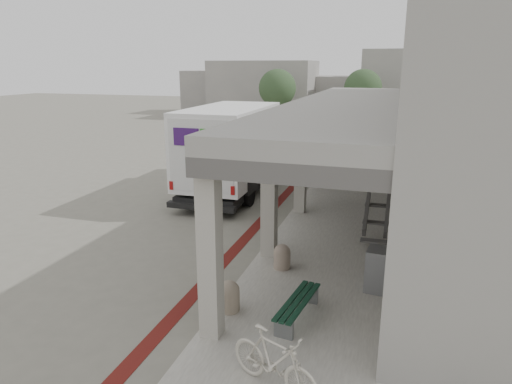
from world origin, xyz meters
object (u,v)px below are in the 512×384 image
(fedex_truck, at_px, (238,145))
(utility_cabinet, at_px, (377,269))
(bicycle_cream, at_px, (274,361))
(bench, at_px, (298,306))

(fedex_truck, xyz_separation_m, utility_cabinet, (6.15, -7.83, -1.27))
(utility_cabinet, xyz_separation_m, bicycle_cream, (-1.35, -3.96, 0.02))
(bench, relative_size, bicycle_cream, 1.06)
(fedex_truck, height_order, utility_cabinet, fedex_truck)
(fedex_truck, height_order, bench, fedex_truck)
(bench, distance_m, utility_cabinet, 2.31)
(bench, xyz_separation_m, utility_cabinet, (1.45, 1.79, 0.20))
(fedex_truck, xyz_separation_m, bench, (4.70, -9.62, -1.47))
(fedex_truck, relative_size, bench, 4.56)
(utility_cabinet, bearing_deg, bench, -122.65)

